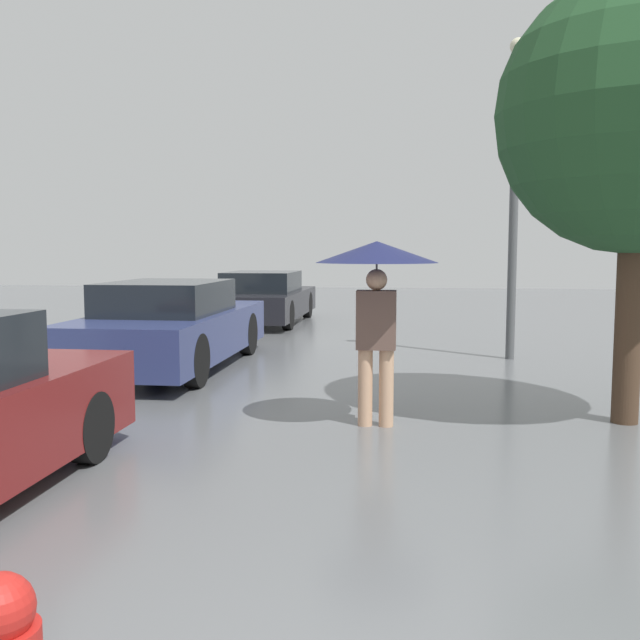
# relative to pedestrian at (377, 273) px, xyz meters

# --- Properties ---
(pedestrian) EXTENTS (1.18, 1.18, 1.80)m
(pedestrian) POSITION_rel_pedestrian_xyz_m (0.00, 0.00, 0.00)
(pedestrian) COLOR tan
(pedestrian) RESTS_ON ground_plane
(parked_car_middle) EXTENTS (1.74, 4.54, 1.26)m
(parked_car_middle) POSITION_rel_pedestrian_xyz_m (-3.10, 3.00, -0.89)
(parked_car_middle) COLOR navy
(parked_car_middle) RESTS_ON ground_plane
(parked_car_farthest) EXTENTS (1.79, 4.47, 1.20)m
(parked_car_farthest) POSITION_rel_pedestrian_xyz_m (-3.09, 9.32, -0.93)
(parked_car_farthest) COLOR black
(parked_car_farthest) RESTS_ON ground_plane
(tree) EXTENTS (2.68, 2.68, 4.35)m
(tree) POSITION_rel_pedestrian_xyz_m (2.45, 0.45, 1.50)
(tree) COLOR #473323
(tree) RESTS_ON ground_plane
(street_lamp) EXTENTS (0.25, 0.25, 4.88)m
(street_lamp) POSITION_rel_pedestrian_xyz_m (1.87, 4.52, 1.20)
(street_lamp) COLOR #515456
(street_lamp) RESTS_ON ground_plane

